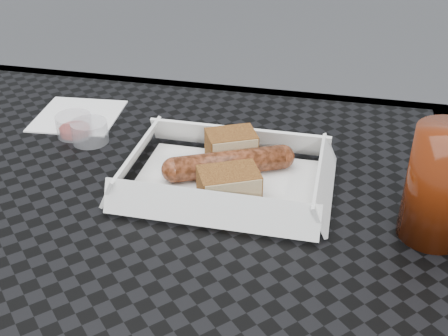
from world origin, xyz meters
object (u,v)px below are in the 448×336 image
bratwurst (229,163)px  drink_glass (441,185)px  food_tray (226,183)px  patio_table (118,271)px

bratwurst → drink_glass: drink_glass is taller
bratwurst → food_tray: bearing=-90.0°
food_tray → bratwurst: bratwurst is taller
patio_table → food_tray: 0.17m
food_tray → bratwurst: (0.00, 0.02, 0.02)m
patio_table → drink_glass: bearing=8.6°
food_tray → drink_glass: bearing=-11.2°
food_tray → bratwurst: size_ratio=1.42×
bratwurst → drink_glass: size_ratio=1.23×
patio_table → bratwurst: bearing=47.0°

